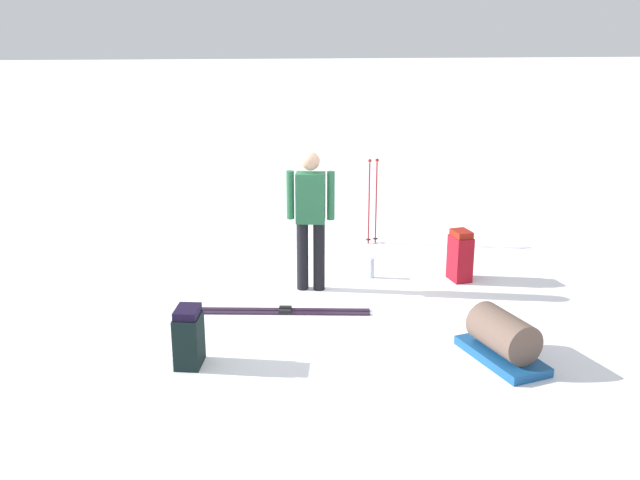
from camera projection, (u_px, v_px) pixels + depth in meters
ground_plane at (320, 296)px, 9.09m from camera, size 80.00×80.00×0.00m
skier_standing at (311, 214)px, 9.03m from camera, size 0.56×0.27×1.70m
ski_pair_near at (285, 311)px, 8.61m from camera, size 1.92×0.35×0.05m
backpack_large_dark at (189, 337)px, 7.29m from camera, size 0.29×0.38×0.59m
backpack_bright at (460, 256)px, 9.52m from camera, size 0.28×0.35×0.65m
ski_poles_planted_near at (373, 197)px, 10.88m from camera, size 0.18×0.10×1.25m
gear_sled at (503, 339)px, 7.40m from camera, size 0.75×1.09×0.49m
thermos_bottle at (372, 268)px, 9.66m from camera, size 0.07×0.07×0.26m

